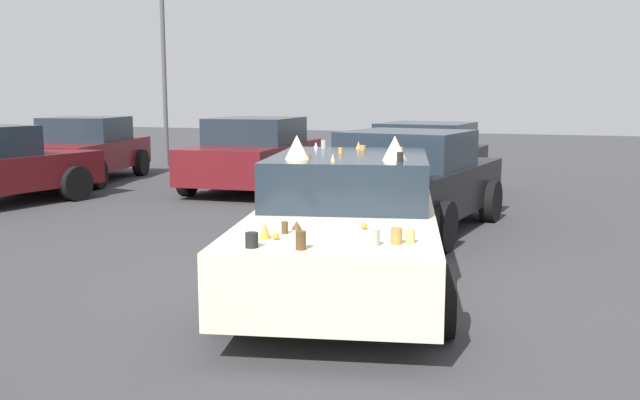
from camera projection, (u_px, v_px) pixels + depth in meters
ground_plane at (347, 286)px, 7.31m from camera, size 60.00×60.00×0.00m
art_car_decorated at (348, 220)px, 7.29m from camera, size 4.97×2.77×1.60m
parked_sedan_far_left at (409, 181)px, 10.24m from camera, size 4.12×2.46×1.47m
parked_sedan_near_left at (422, 160)px, 13.65m from camera, size 4.23×2.31×1.44m
parked_sedan_near_right at (254, 154)px, 14.68m from camera, size 4.18×2.31×1.51m
parked_sedan_row_back_center at (84, 150)px, 16.06m from camera, size 4.37×2.70×1.48m
lot_lamp_post at (164, 58)px, 19.00m from camera, size 0.28×0.28×5.04m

